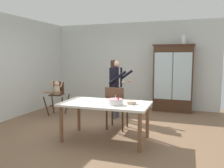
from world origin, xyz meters
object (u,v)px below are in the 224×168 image
birthday_cake (115,102)px  dining_chair_far_side (116,105)px  adult_person (116,82)px  serving_bowl (131,103)px  ceramic_vase (184,40)px  high_chair_with_toddler (57,92)px  dining_table (105,107)px  china_cabinet (173,78)px

birthday_cake → dining_chair_far_side: bearing=108.0°
adult_person → serving_bowl: 1.80m
ceramic_vase → serving_bowl: 3.28m
high_chair_with_toddler → birthday_cake: size_ratio=3.39×
dining_table → serving_bowl: serving_bowl is taller
high_chair_with_toddler → birthday_cake: bearing=-44.5°
high_chair_with_toddler → dining_table: (1.99, -1.40, -0.00)m
dining_table → dining_chair_far_side: dining_chair_far_side is taller
dining_table → ceramic_vase: bearing=66.5°
ceramic_vase → high_chair_with_toddler: size_ratio=0.28×
ceramic_vase → dining_chair_far_side: size_ratio=0.28×
dining_table → birthday_cake: 0.30m
dining_chair_far_side → birthday_cake: bearing=108.4°
birthday_cake → dining_chair_far_side: size_ratio=0.29×
ceramic_vase → adult_person: 2.36m
china_cabinet → ceramic_vase: (0.26, 0.00, 1.10)m
birthday_cake → serving_bowl: birthday_cake is taller
china_cabinet → birthday_cake: china_cabinet is taller
serving_bowl → high_chair_with_toddler: bearing=151.5°
ceramic_vase → adult_person: size_ratio=0.18×
china_cabinet → serving_bowl: 2.95m
china_cabinet → adult_person: china_cabinet is taller
high_chair_with_toddler → dining_chair_far_side: dining_chair_far_side is taller
china_cabinet → high_chair_with_toddler: size_ratio=2.08×
dining_table → birthday_cake: (0.24, -0.11, 0.14)m
high_chair_with_toddler → dining_table: bearing=-45.7°
high_chair_with_toddler → china_cabinet: bearing=16.7°
high_chair_with_toddler → serving_bowl: bearing=-39.0°
ceramic_vase → birthday_cake: ceramic_vase is taller
high_chair_with_toddler → birthday_cake: 2.69m
adult_person → serving_bowl: adult_person is taller
adult_person → dining_table: 1.69m
dining_table → adult_person: bearing=101.1°
dining_table → dining_chair_far_side: bearing=91.1°
ceramic_vase → dining_table: 3.52m
adult_person → birthday_cake: (0.56, -1.74, -0.17)m
ceramic_vase → birthday_cake: (-1.04, -3.05, -1.30)m
adult_person → dining_table: size_ratio=0.90×
adult_person → dining_chair_far_side: size_ratio=1.59×
high_chair_with_toddler → dining_chair_far_side: bearing=-30.6°
adult_person → dining_table: bearing=-160.6°
adult_person → high_chair_with_toddler: bearing=106.2°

